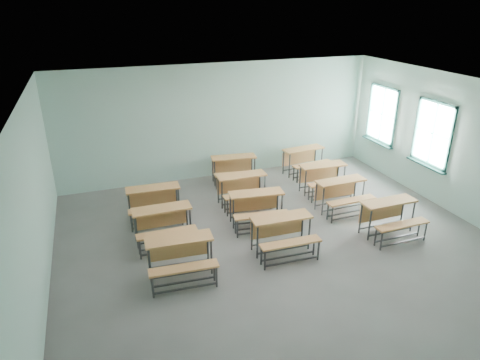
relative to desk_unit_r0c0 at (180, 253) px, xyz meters
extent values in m
cube|color=slate|center=(2.19, 0.54, -0.52)|extent=(9.00, 8.00, 0.02)
cube|color=silver|center=(2.19, 0.54, 2.70)|extent=(9.00, 8.00, 0.02)
cube|color=#A6D0C2|center=(2.19, 4.55, 1.09)|extent=(9.00, 0.02, 3.20)
cube|color=#A6D0C2|center=(2.19, -3.47, 1.09)|extent=(9.00, 0.02, 3.20)
cube|color=#A6D0C2|center=(-2.32, 0.54, 1.09)|extent=(0.02, 8.00, 3.20)
cube|color=#A6D0C2|center=(6.70, 0.54, 1.09)|extent=(0.02, 8.00, 3.20)
cube|color=#1B4D46|center=(6.66, 3.34, 0.42)|extent=(0.06, 1.20, 0.06)
cube|color=#1B4D46|center=(6.66, 3.34, 1.96)|extent=(0.06, 1.20, 0.06)
cube|color=#1B4D46|center=(6.66, 2.77, 1.19)|extent=(0.06, 0.06, 1.60)
cube|color=#1B4D46|center=(6.66, 3.91, 1.19)|extent=(0.06, 0.06, 1.60)
cube|color=#1B4D46|center=(6.66, 3.34, 1.19)|extent=(0.04, 0.04, 1.48)
cube|color=#1B4D46|center=(6.66, 3.34, 1.19)|extent=(0.04, 1.08, 0.04)
cube|color=#1B4D46|center=(6.62, 3.34, 0.36)|extent=(0.14, 1.28, 0.04)
cube|color=white|center=(6.69, 3.34, 1.19)|extent=(0.01, 1.08, 1.48)
cube|color=#1B4D46|center=(6.66, 1.34, 0.42)|extent=(0.06, 1.20, 0.06)
cube|color=#1B4D46|center=(6.66, 1.34, 1.96)|extent=(0.06, 1.20, 0.06)
cube|color=#1B4D46|center=(6.66, 0.77, 1.19)|extent=(0.06, 0.06, 1.60)
cube|color=#1B4D46|center=(6.66, 1.91, 1.19)|extent=(0.06, 0.06, 1.60)
cube|color=#1B4D46|center=(6.66, 1.34, 1.19)|extent=(0.04, 0.04, 1.48)
cube|color=#1B4D46|center=(6.66, 1.34, 1.19)|extent=(0.04, 1.08, 0.04)
cube|color=#1B4D46|center=(6.62, 1.34, 0.36)|extent=(0.14, 1.28, 0.04)
cube|color=white|center=(6.69, 1.34, 1.19)|extent=(0.01, 1.08, 1.48)
cube|color=#C58247|center=(0.01, 0.11, 0.23)|extent=(1.25, 0.49, 0.04)
cube|color=#C58247|center=(0.02, 0.30, -0.08)|extent=(1.16, 0.10, 0.42)
cylinder|color=#3C3E41|center=(-0.56, -0.01, -0.15)|extent=(0.04, 0.04, 0.72)
cylinder|color=#3C3E41|center=(0.55, -0.09, -0.15)|extent=(0.04, 0.04, 0.72)
cylinder|color=#3C3E41|center=(-0.54, 0.31, -0.15)|extent=(0.04, 0.04, 0.72)
cylinder|color=#3C3E41|center=(0.58, 0.23, -0.15)|extent=(0.04, 0.04, 0.72)
cube|color=#3C3E41|center=(0.00, -0.05, -0.41)|extent=(1.12, 0.11, 0.03)
cube|color=#3C3E41|center=(0.02, 0.27, -0.41)|extent=(1.12, 0.11, 0.03)
cube|color=#C58247|center=(-0.03, -0.38, -0.07)|extent=(1.24, 0.34, 0.04)
cylinder|color=#3C3E41|center=(-0.59, -0.44, -0.30)|extent=(0.04, 0.04, 0.42)
cylinder|color=#3C3E41|center=(0.53, -0.51, -0.30)|extent=(0.04, 0.04, 0.42)
cylinder|color=#3C3E41|center=(-0.58, -0.24, -0.30)|extent=(0.04, 0.04, 0.42)
cylinder|color=#3C3E41|center=(0.54, -0.32, -0.30)|extent=(0.04, 0.04, 0.42)
cube|color=#3C3E41|center=(-0.03, -0.47, -0.43)|extent=(1.12, 0.11, 0.03)
cube|color=#3C3E41|center=(-0.02, -0.28, -0.43)|extent=(1.12, 0.11, 0.03)
cube|color=#C58247|center=(2.11, 0.24, 0.23)|extent=(1.23, 0.45, 0.04)
cube|color=#C58247|center=(2.12, 0.43, -0.08)|extent=(1.16, 0.06, 0.42)
cylinder|color=#3C3E41|center=(1.55, 0.09, -0.15)|extent=(0.04, 0.04, 0.72)
cylinder|color=#3C3E41|center=(2.66, 0.06, -0.15)|extent=(0.04, 0.04, 0.72)
cylinder|color=#3C3E41|center=(1.56, 0.42, -0.15)|extent=(0.04, 0.04, 0.72)
cylinder|color=#3C3E41|center=(2.68, 0.38, -0.15)|extent=(0.04, 0.04, 0.72)
cube|color=#3C3E41|center=(2.11, 0.08, -0.41)|extent=(1.12, 0.07, 0.03)
cube|color=#3C3E41|center=(2.12, 0.40, -0.41)|extent=(1.12, 0.07, 0.03)
cube|color=#C58247|center=(2.09, -0.25, -0.07)|extent=(1.23, 0.30, 0.04)
cylinder|color=#3C3E41|center=(1.53, -0.33, -0.30)|extent=(0.04, 0.04, 0.42)
cylinder|color=#3C3E41|center=(2.65, -0.36, -0.30)|extent=(0.04, 0.04, 0.42)
cylinder|color=#3C3E41|center=(1.54, -0.13, -0.30)|extent=(0.04, 0.04, 0.42)
cylinder|color=#3C3E41|center=(2.66, -0.17, -0.30)|extent=(0.04, 0.04, 0.42)
cube|color=#3C3E41|center=(2.09, -0.35, -0.43)|extent=(1.12, 0.07, 0.03)
cube|color=#3C3E41|center=(2.10, -0.15, -0.43)|extent=(1.12, 0.07, 0.03)
cube|color=#C58247|center=(4.59, 0.11, 0.23)|extent=(1.23, 0.42, 0.04)
cube|color=#C58247|center=(4.59, 0.30, -0.08)|extent=(1.16, 0.03, 0.42)
cylinder|color=#3C3E41|center=(4.03, -0.06, -0.15)|extent=(0.04, 0.04, 0.72)
cylinder|color=#3C3E41|center=(5.15, -0.05, -0.15)|extent=(0.04, 0.04, 0.72)
cylinder|color=#3C3E41|center=(4.03, 0.26, -0.15)|extent=(0.04, 0.04, 0.72)
cylinder|color=#3C3E41|center=(5.15, 0.28, -0.15)|extent=(0.04, 0.04, 0.72)
cube|color=#3C3E41|center=(4.59, -0.06, -0.41)|extent=(1.12, 0.04, 0.03)
cube|color=#3C3E41|center=(4.59, 0.27, -0.41)|extent=(1.12, 0.04, 0.03)
cube|color=#C58247|center=(4.60, -0.38, -0.07)|extent=(1.22, 0.27, 0.04)
cylinder|color=#3C3E41|center=(4.04, -0.49, -0.30)|extent=(0.04, 0.04, 0.42)
cylinder|color=#3C3E41|center=(5.16, -0.47, -0.30)|extent=(0.04, 0.04, 0.42)
cylinder|color=#3C3E41|center=(4.03, -0.29, -0.30)|extent=(0.04, 0.04, 0.42)
cylinder|color=#3C3E41|center=(5.15, -0.28, -0.30)|extent=(0.04, 0.04, 0.42)
cube|color=#3C3E41|center=(4.60, -0.48, -0.43)|extent=(1.12, 0.04, 0.03)
cube|color=#3C3E41|center=(4.59, -0.28, -0.43)|extent=(1.12, 0.04, 0.03)
cube|color=#C58247|center=(-0.07, 1.42, 0.23)|extent=(1.22, 0.41, 0.04)
cube|color=#C58247|center=(-0.07, 1.61, -0.08)|extent=(1.16, 0.02, 0.42)
cylinder|color=#3C3E41|center=(-0.63, 1.26, -0.15)|extent=(0.04, 0.04, 0.72)
cylinder|color=#3C3E41|center=(0.48, 1.26, -0.15)|extent=(0.04, 0.04, 0.72)
cylinder|color=#3C3E41|center=(-0.63, 1.59, -0.15)|extent=(0.04, 0.04, 0.72)
cylinder|color=#3C3E41|center=(0.48, 1.59, -0.15)|extent=(0.04, 0.04, 0.72)
cube|color=#3C3E41|center=(-0.07, 1.26, -0.41)|extent=(1.12, 0.03, 0.03)
cube|color=#3C3E41|center=(-0.07, 1.59, -0.41)|extent=(1.12, 0.03, 0.03)
cube|color=#C58247|center=(-0.07, 0.93, -0.07)|extent=(1.22, 0.25, 0.04)
cylinder|color=#3C3E41|center=(-0.63, 0.84, -0.30)|extent=(0.04, 0.04, 0.42)
cylinder|color=#3C3E41|center=(0.49, 0.84, -0.30)|extent=(0.04, 0.04, 0.42)
cylinder|color=#3C3E41|center=(-0.63, 1.03, -0.30)|extent=(0.04, 0.04, 0.42)
cylinder|color=#3C3E41|center=(0.49, 1.03, -0.30)|extent=(0.04, 0.04, 0.42)
cube|color=#3C3E41|center=(-0.07, 0.84, -0.43)|extent=(1.12, 0.03, 0.03)
cube|color=#3C3E41|center=(-0.07, 1.03, -0.43)|extent=(1.12, 0.03, 0.03)
cube|color=#C58247|center=(2.07, 1.48, 0.23)|extent=(1.26, 0.56, 0.04)
cube|color=#C58247|center=(2.09, 1.67, -0.08)|extent=(1.15, 0.16, 0.42)
cylinder|color=#3C3E41|center=(1.49, 1.39, -0.15)|extent=(0.04, 0.04, 0.72)
cylinder|color=#3C3E41|center=(2.60, 1.25, -0.15)|extent=(0.04, 0.04, 0.72)
cylinder|color=#3C3E41|center=(1.53, 1.71, -0.15)|extent=(0.04, 0.04, 0.72)
cylinder|color=#3C3E41|center=(2.64, 1.57, -0.15)|extent=(0.04, 0.04, 0.72)
cube|color=#3C3E41|center=(2.05, 1.32, -0.41)|extent=(1.11, 0.17, 0.03)
cube|color=#3C3E41|center=(2.09, 1.64, -0.41)|extent=(1.11, 0.17, 0.03)
cube|color=#C58247|center=(2.01, 0.99, -0.07)|extent=(1.24, 0.40, 0.04)
cylinder|color=#3C3E41|center=(1.44, 0.97, -0.30)|extent=(0.04, 0.04, 0.42)
cylinder|color=#3C3E41|center=(2.55, 0.83, -0.30)|extent=(0.04, 0.04, 0.42)
cylinder|color=#3C3E41|center=(1.46, 1.16, -0.30)|extent=(0.04, 0.04, 0.42)
cylinder|color=#3C3E41|center=(2.57, 1.02, -0.30)|extent=(0.04, 0.04, 0.42)
cube|color=#3C3E41|center=(1.99, 0.90, -0.43)|extent=(1.11, 0.17, 0.03)
cube|color=#3C3E41|center=(2.02, 1.09, -0.43)|extent=(1.11, 0.17, 0.03)
cube|color=#C58247|center=(4.24, 1.45, 0.23)|extent=(1.23, 0.44, 0.04)
cube|color=#C58247|center=(4.23, 1.64, -0.08)|extent=(1.16, 0.05, 0.42)
cylinder|color=#3C3E41|center=(3.68, 1.27, -0.15)|extent=(0.04, 0.04, 0.72)
cylinder|color=#3C3E41|center=(4.80, 1.30, -0.15)|extent=(0.04, 0.04, 0.72)
cylinder|color=#3C3E41|center=(3.67, 1.60, -0.15)|extent=(0.04, 0.04, 0.72)
cylinder|color=#3C3E41|center=(4.79, 1.63, -0.15)|extent=(0.04, 0.04, 0.72)
cube|color=#3C3E41|center=(4.24, 1.29, -0.41)|extent=(1.12, 0.06, 0.03)
cube|color=#3C3E41|center=(4.23, 1.61, -0.41)|extent=(1.12, 0.06, 0.03)
cube|color=#C58247|center=(4.25, 0.96, -0.07)|extent=(1.23, 0.29, 0.04)
cylinder|color=#3C3E41|center=(3.69, 0.85, -0.30)|extent=(0.04, 0.04, 0.42)
cylinder|color=#3C3E41|center=(4.81, 0.88, -0.30)|extent=(0.04, 0.04, 0.42)
cylinder|color=#3C3E41|center=(3.69, 1.05, -0.30)|extent=(0.04, 0.04, 0.42)
cylinder|color=#3C3E41|center=(4.81, 1.07, -0.30)|extent=(0.04, 0.04, 0.42)
cube|color=#3C3E41|center=(4.25, 0.87, -0.43)|extent=(1.12, 0.06, 0.03)
cube|color=#3C3E41|center=(4.25, 1.06, -0.43)|extent=(1.12, 0.06, 0.03)
cube|color=#C58247|center=(-0.08, 2.54, 0.23)|extent=(1.24, 0.47, 0.04)
cube|color=#C58247|center=(-0.07, 2.73, -0.08)|extent=(1.16, 0.08, 0.42)
cylinder|color=#3C3E41|center=(-0.65, 2.41, -0.15)|extent=(0.04, 0.04, 0.72)
cylinder|color=#3C3E41|center=(0.47, 2.35, -0.15)|extent=(0.04, 0.04, 0.72)
cylinder|color=#3C3E41|center=(-0.63, 2.73, -0.15)|extent=(0.04, 0.04, 0.72)
cylinder|color=#3C3E41|center=(0.49, 2.67, -0.15)|extent=(0.04, 0.04, 0.72)
cube|color=#3C3E41|center=(-0.09, 2.38, -0.41)|extent=(1.12, 0.09, 0.03)
cube|color=#3C3E41|center=(-0.07, 2.70, -0.41)|extent=(1.12, 0.09, 0.03)
cube|color=#C58247|center=(-0.10, 2.05, -0.07)|extent=(1.23, 0.32, 0.04)
cylinder|color=#3C3E41|center=(-0.67, 1.98, -0.30)|extent=(0.04, 0.04, 0.42)
cylinder|color=#3C3E41|center=(0.45, 1.93, -0.30)|extent=(0.04, 0.04, 0.42)
cylinder|color=#3C3E41|center=(-0.66, 2.18, -0.30)|extent=(0.04, 0.04, 0.42)
cylinder|color=#3C3E41|center=(0.46, 2.12, -0.30)|extent=(0.04, 0.04, 0.42)
cube|color=#3C3E41|center=(-0.11, 1.95, -0.43)|extent=(1.12, 0.09, 0.03)
cube|color=#3C3E41|center=(-0.10, 2.15, -0.43)|extent=(1.12, 0.09, 0.03)
cube|color=#C58247|center=(2.11, 2.57, 0.23)|extent=(1.22, 0.41, 0.04)
cube|color=#C58247|center=(2.11, 2.76, -0.08)|extent=(1.16, 0.02, 0.42)
cylinder|color=#3C3E41|center=(1.55, 2.41, -0.15)|extent=(0.04, 0.04, 0.72)
cylinder|color=#3C3E41|center=(2.67, 2.40, -0.15)|extent=(0.04, 0.04, 0.72)
cylinder|color=#3C3E41|center=(1.55, 2.73, -0.15)|extent=(0.04, 0.04, 0.72)
cylinder|color=#3C3E41|center=(2.67, 2.73, -0.15)|extent=(0.04, 0.04, 0.72)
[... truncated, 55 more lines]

